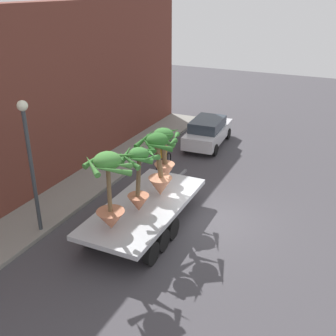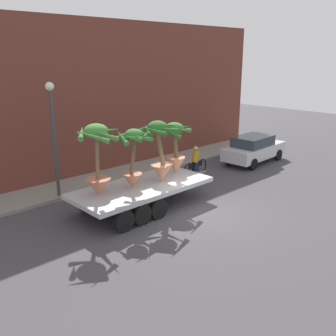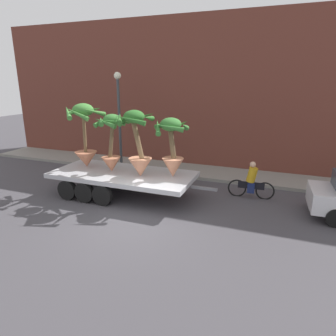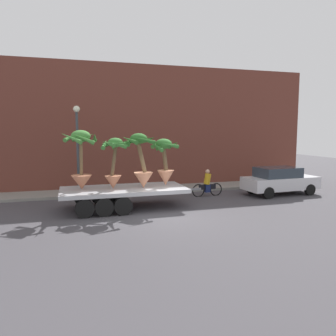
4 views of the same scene
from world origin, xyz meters
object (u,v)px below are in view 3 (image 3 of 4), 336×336
flatbed_trailer (118,177)px  street_lamp (119,108)px  potted_palm_extra (138,144)px  potted_palm_rear (85,134)px  potted_palm_middle (172,147)px  potted_palm_front (112,140)px  cyclist (251,182)px

flatbed_trailer → street_lamp: size_ratio=1.41×
potted_palm_extra → potted_palm_rear: bearing=171.5°
potted_palm_middle → potted_palm_front: 2.49m
potted_palm_middle → street_lamp: street_lamp is taller
potted_palm_middle → street_lamp: bearing=142.6°
potted_palm_extra → street_lamp: (-2.78, 3.48, 0.97)m
flatbed_trailer → street_lamp: street_lamp is taller
flatbed_trailer → cyclist: bearing=17.4°
cyclist → street_lamp: street_lamp is taller
potted_palm_extra → cyclist: bearing=23.7°
potted_palm_extra → flatbed_trailer: bearing=169.5°
potted_palm_rear → street_lamp: street_lamp is taller
flatbed_trailer → potted_palm_front: bearing=-169.3°
potted_palm_front → potted_palm_middle: bearing=5.5°
street_lamp → flatbed_trailer: bearing=-62.2°
cyclist → potted_palm_extra: bearing=-156.3°
potted_palm_front → potted_palm_extra: size_ratio=0.92×
potted_palm_front → street_lamp: size_ratio=0.49×
flatbed_trailer → potted_palm_middle: 2.70m
flatbed_trailer → cyclist: (5.18, 1.62, -0.11)m
potted_palm_middle → potted_palm_rear: bearing=179.9°
potted_palm_middle → cyclist: size_ratio=1.24×
potted_palm_front → street_lamp: street_lamp is taller
potted_palm_middle → flatbed_trailer: bearing=-174.9°
flatbed_trailer → potted_palm_front: (-0.18, -0.03, 1.53)m
flatbed_trailer → cyclist: cyclist is taller
cyclist → street_lamp: bearing=166.5°
potted_palm_rear → street_lamp: bearing=91.6°
potted_palm_extra → cyclist: 4.79m
potted_palm_front → cyclist: (5.36, 1.66, -1.63)m
potted_palm_rear → cyclist: bearing=11.7°
potted_palm_front → street_lamp: 3.78m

